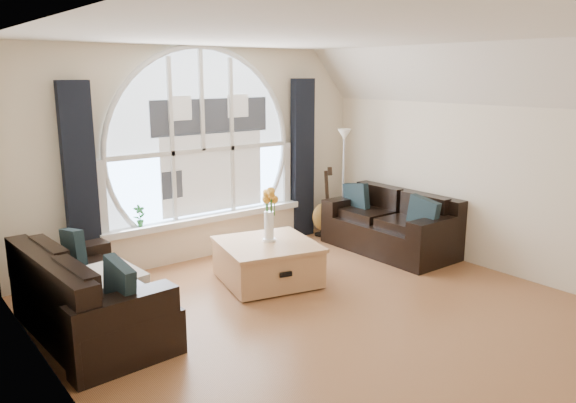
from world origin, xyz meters
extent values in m
cube|color=brown|center=(0.00, 0.00, 0.00)|extent=(5.00, 5.50, 0.01)
cube|color=silver|center=(0.00, 0.00, 2.70)|extent=(5.00, 5.50, 0.01)
cube|color=beige|center=(0.00, 2.75, 1.35)|extent=(5.00, 0.01, 2.70)
cube|color=beige|center=(-2.50, 0.00, 1.35)|extent=(0.01, 5.50, 2.70)
cube|color=beige|center=(2.50, 0.00, 1.35)|extent=(0.01, 5.50, 2.70)
cube|color=silver|center=(2.20, 0.00, 2.35)|extent=(0.92, 5.50, 0.72)
cube|color=silver|center=(0.00, 2.72, 1.62)|extent=(2.60, 0.06, 2.15)
cube|color=white|center=(0.00, 2.65, 0.51)|extent=(2.90, 0.22, 0.08)
cube|color=white|center=(0.00, 2.69, 1.62)|extent=(2.76, 0.08, 2.15)
cube|color=silver|center=(0.15, 2.71, 1.50)|extent=(1.70, 0.02, 1.50)
cube|color=black|center=(-1.60, 2.63, 1.15)|extent=(0.35, 0.12, 2.30)
cube|color=black|center=(1.60, 2.63, 1.15)|extent=(0.35, 0.12, 2.30)
cube|color=black|center=(-2.00, 1.28, 0.40)|extent=(1.02, 1.87, 0.81)
cube|color=black|center=(2.05, 1.31, 0.40)|extent=(0.90, 1.79, 0.80)
cube|color=#BA804E|center=(0.06, 1.37, 0.26)|extent=(1.26, 1.26, 0.51)
cube|color=silver|center=(-1.81, 1.31, 0.50)|extent=(0.63, 0.63, 0.10)
cube|color=white|center=(0.11, 1.41, 0.86)|extent=(0.24, 0.24, 0.70)
cube|color=#B2B2B2|center=(1.99, 2.17, 0.80)|extent=(0.24, 0.24, 1.60)
cube|color=olive|center=(1.80, 2.36, 0.53)|extent=(0.42, 0.36, 1.06)
imported|color=#1E6023|center=(-0.92, 2.65, 0.68)|extent=(0.14, 0.10, 0.27)
camera|label=1|loc=(-3.51, -3.65, 2.36)|focal=34.91mm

